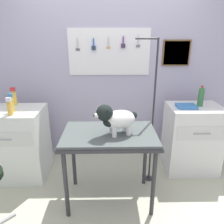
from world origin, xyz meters
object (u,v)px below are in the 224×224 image
Objects in this scene: spray_bottle_tall at (12,104)px; dog at (115,118)px; soda_bottle at (201,97)px; counter_left at (14,143)px; cabinet_right at (191,138)px; grooming_arm at (152,121)px; grooming_table at (109,140)px.

dog is at bearing -20.36° from spray_bottle_tall.
counter_left is at bearing -177.09° from soda_bottle.
dog is at bearing -149.50° from cabinet_right.
counter_left is 4.06× the size of spray_bottle_tall.
spray_bottle_tall is at bearing 177.63° from grooming_arm.
spray_bottle_tall reaches higher than grooming_table.
grooming_arm reaches higher than cabinet_right.
soda_bottle reaches higher than spray_bottle_tall.
grooming_arm is at bearing 33.27° from grooming_table.
soda_bottle is (2.40, 0.12, 0.58)m from counter_left.
counter_left is (-1.29, 0.52, -0.54)m from dog.
spray_bottle_tall reaches higher than cabinet_right.
soda_bottle reaches higher than cabinet_right.
cabinet_right reaches higher than grooming_table.
spray_bottle_tall is at bearing -175.04° from soda_bottle.
grooming_table is at bearing 142.36° from dog.
grooming_table is 1.35m from soda_bottle.
dog is 0.48× the size of cabinet_right.
soda_bottle is at bearing 27.15° from grooming_table.
grooming_arm is 1.66m from spray_bottle_tall.
spray_bottle_tall is at bearing -175.51° from cabinet_right.
spray_bottle_tall is (-2.25, -0.18, 0.56)m from cabinet_right.
dog is 1.34m from cabinet_right.
soda_bottle is at bearing 21.99° from grooming_arm.
cabinet_right is 0.58m from soda_bottle.
grooming_table is at bearing -19.33° from spray_bottle_tall.
cabinet_right is (1.06, 0.62, -0.55)m from dog.
grooming_arm is at bearing -4.82° from counter_left.
spray_bottle_tall is 0.85× the size of soda_bottle.
grooming_table is at bearing -146.73° from grooming_arm.
cabinet_right is at bearing 30.50° from dog.
spray_bottle_tall reaches higher than counter_left.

